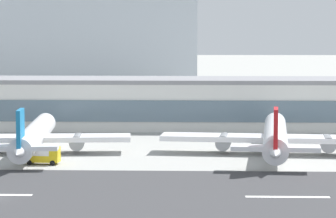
% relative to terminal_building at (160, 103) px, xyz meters
% --- Properties ---
extents(runway_centreline_dash_5, '(12.00, 1.20, 0.01)m').
position_rel_terminal_building_xyz_m(runway_centreline_dash_5, '(22.08, -84.56, -5.99)').
color(runway_centreline_dash_5, white).
rests_on(runway_centreline_dash_5, runway_strip).
extents(terminal_building, '(148.56, 20.53, 12.15)m').
position_rel_terminal_building_xyz_m(terminal_building, '(0.00, 0.00, 0.00)').
color(terminal_building, silver).
rests_on(terminal_building, ground_plane).
extents(distant_hotel_block, '(90.78, 31.08, 42.53)m').
position_rel_terminal_building_xyz_m(distant_hotel_block, '(-36.23, 94.11, 15.19)').
color(distant_hotel_block, '#A8B2BC').
rests_on(distant_hotel_block, ground_plane).
extents(airliner_blue_tail_gate_0, '(37.82, 49.70, 10.38)m').
position_rel_terminal_building_xyz_m(airliner_blue_tail_gate_0, '(-22.38, -44.47, -2.77)').
color(airliner_blue_tail_gate_0, silver).
rests_on(airliner_blue_tail_gate_0, ground_plane).
extents(airliner_red_tail_gate_1, '(44.51, 51.31, 10.72)m').
position_rel_terminal_building_xyz_m(airliner_red_tail_gate_1, '(24.10, -43.97, -2.66)').
color(airliner_red_tail_gate_1, white).
rests_on(airliner_red_tail_gate_1, ground_plane).
extents(service_box_truck_0, '(6.20, 3.15, 3.25)m').
position_rel_terminal_building_xyz_m(service_box_truck_0, '(-18.26, -56.66, -4.29)').
color(service_box_truck_0, gold).
rests_on(service_box_truck_0, ground_plane).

